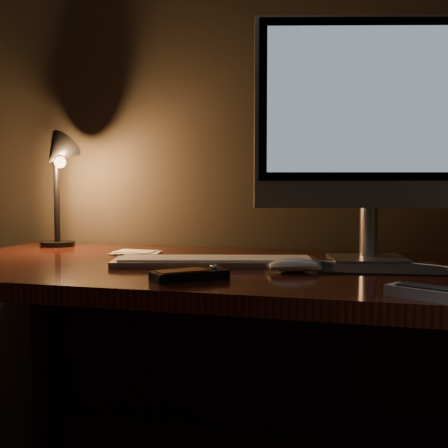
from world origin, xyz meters
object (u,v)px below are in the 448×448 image
(keyboard, at_px, (215,261))
(mouse, at_px, (294,267))
(desk_lamp, at_px, (58,169))
(monitor, at_px, (370,118))
(tv_remote, at_px, (442,295))
(media_remote, at_px, (190,275))
(desk, at_px, (249,312))

(keyboard, distance_m, mouse, 0.21)
(mouse, relative_size, desk_lamp, 0.32)
(monitor, relative_size, desk_lamp, 1.72)
(monitor, xyz_separation_m, desk_lamp, (-0.92, 0.06, -0.12))
(monitor, relative_size, tv_remote, 3.13)
(mouse, height_order, desk_lamp, desk_lamp)
(monitor, xyz_separation_m, keyboard, (-0.35, -0.18, -0.35))
(keyboard, relative_size, media_remote, 3.20)
(desk, xyz_separation_m, mouse, (0.14, -0.14, 0.14))
(tv_remote, bearing_deg, keyboard, 175.34)
(mouse, xyz_separation_m, desk_lamp, (-0.77, 0.31, 0.23))
(tv_remote, height_order, desk_lamp, desk_lamp)
(keyboard, distance_m, media_remote, 0.23)
(desk, xyz_separation_m, media_remote, (-0.05, -0.31, 0.14))
(tv_remote, relative_size, desk_lamp, 0.55)
(desk, bearing_deg, monitor, 20.46)
(monitor, distance_m, keyboard, 0.53)
(mouse, xyz_separation_m, tv_remote, (0.30, -0.26, 0.00))
(keyboard, height_order, media_remote, media_remote)
(monitor, height_order, keyboard, monitor)
(monitor, height_order, mouse, monitor)
(mouse, xyz_separation_m, media_remote, (-0.19, -0.17, -0.00))
(monitor, xyz_separation_m, mouse, (-0.15, -0.25, -0.35))
(media_remote, bearing_deg, tv_remote, -54.92)
(monitor, distance_m, tv_remote, 0.64)
(monitor, relative_size, media_remote, 3.96)
(keyboard, xyz_separation_m, mouse, (0.20, -0.07, 0.00))
(monitor, xyz_separation_m, tv_remote, (0.15, -0.51, -0.35))
(desk, xyz_separation_m, monitor, (0.28, 0.11, 0.49))
(tv_remote, bearing_deg, mouse, 167.21)
(keyboard, bearing_deg, mouse, -33.32)
(monitor, height_order, desk_lamp, monitor)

